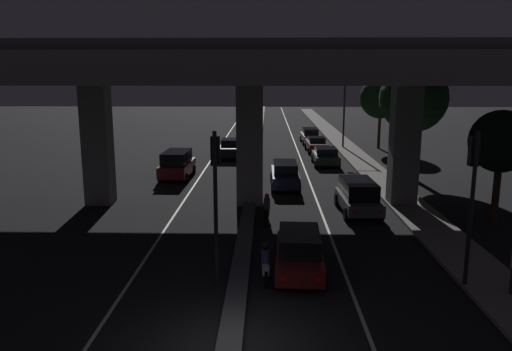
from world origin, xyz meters
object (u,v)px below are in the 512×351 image
object	(u,v)px
street_lamp	(340,104)
car_black_second_oncoming	(231,148)
traffic_light_left_of_median	(216,182)
motorcycle_white_filtering_near	(266,264)
car_dark_blue_third	(285,174)
car_white_sixth	(310,136)
car_dark_red_lead	(299,252)
car_dark_green_fourth	(326,156)
traffic_light_right_of_median	(472,183)
car_grey_second	(358,195)
car_dark_red_lead_oncoming	(177,164)
motorcycle_black_filtering_mid	(267,210)
car_dark_red_fifth	(316,144)

from	to	relation	value
street_lamp	car_black_second_oncoming	world-z (taller)	street_lamp
traffic_light_left_of_median	motorcycle_white_filtering_near	world-z (taller)	traffic_light_left_of_median
car_dark_blue_third	car_white_sixth	distance (m)	21.20
car_dark_red_lead	car_white_sixth	bearing A→B (deg)	-3.13
street_lamp	car_dark_green_fourth	xyz separation A→B (m)	(-2.37, -9.23, -3.63)
traffic_light_right_of_median	car_grey_second	bearing A→B (deg)	101.96
car_dark_red_lead	traffic_light_right_of_median	bearing A→B (deg)	-99.12
car_grey_second	car_dark_green_fourth	size ratio (longest dim) A/B	1.04
street_lamp	motorcycle_white_filtering_near	xyz separation A→B (m)	(-7.04, -32.13, -3.76)
street_lamp	car_dark_red_lead_oncoming	bearing A→B (deg)	-132.53
car_black_second_oncoming	motorcycle_black_filtering_mid	bearing A→B (deg)	9.17
car_black_second_oncoming	motorcycle_black_filtering_mid	world-z (taller)	car_black_second_oncoming
car_dark_blue_third	car_dark_green_fourth	size ratio (longest dim) A/B	1.10
car_dark_green_fourth	motorcycle_white_filtering_near	world-z (taller)	car_dark_green_fourth
street_lamp	car_dark_red_fifth	xyz separation A→B (m)	(-2.48, -2.46, -3.63)
traffic_light_left_of_median	car_dark_blue_third	size ratio (longest dim) A/B	1.13
car_grey_second	car_dark_red_fifth	bearing A→B (deg)	-0.81
car_dark_red_lead_oncoming	street_lamp	bearing A→B (deg)	138.87
car_white_sixth	car_dark_red_fifth	bearing A→B (deg)	179.72
car_dark_red_lead	car_dark_green_fourth	bearing A→B (deg)	-6.66
car_dark_green_fourth	car_white_sixth	bearing A→B (deg)	0.99
car_black_second_oncoming	traffic_light_right_of_median	bearing A→B (deg)	20.27
car_dark_blue_third	traffic_light_right_of_median	bearing A→B (deg)	-160.14
car_white_sixth	motorcycle_white_filtering_near	xyz separation A→B (m)	(-4.48, -35.63, -0.23)
motorcycle_black_filtering_mid	car_grey_second	bearing A→B (deg)	-65.77
car_dark_blue_third	motorcycle_black_filtering_mid	size ratio (longest dim) A/B	2.61
traffic_light_right_of_median	traffic_light_left_of_median	bearing A→B (deg)	180.00
car_dark_red_lead	motorcycle_black_filtering_mid	world-z (taller)	car_dark_red_lead
car_black_second_oncoming	car_dark_red_lead	bearing A→B (deg)	9.50
car_dark_red_lead	car_dark_blue_third	bearing A→B (deg)	2.42
car_white_sixth	car_black_second_oncoming	distance (m)	12.15
car_grey_second	car_dark_green_fourth	distance (m)	13.99
car_grey_second	car_white_sixth	distance (m)	26.72
traffic_light_right_of_median	car_dark_blue_third	world-z (taller)	traffic_light_right_of_median
street_lamp	car_dark_red_lead	distance (m)	32.15
car_dark_red_lead	car_grey_second	bearing A→B (deg)	-21.38
traffic_light_left_of_median	motorcycle_black_filtering_mid	size ratio (longest dim) A/B	2.94
car_white_sixth	car_dark_red_lead	bearing A→B (deg)	173.53
car_dark_green_fourth	car_dark_red_lead	bearing A→B (deg)	171.22
car_white_sixth	car_dark_red_lead_oncoming	bearing A→B (deg)	148.03
car_dark_red_lead	motorcycle_black_filtering_mid	distance (m)	6.42
traffic_light_left_of_median	car_black_second_oncoming	size ratio (longest dim) A/B	1.19
car_grey_second	car_dark_green_fourth	world-z (taller)	car_grey_second
traffic_light_right_of_median	car_white_sixth	world-z (taller)	traffic_light_right_of_median
car_grey_second	motorcycle_white_filtering_near	size ratio (longest dim) A/B	2.54
car_grey_second	car_dark_red_fifth	size ratio (longest dim) A/B	0.96
street_lamp	motorcycle_white_filtering_near	bearing A→B (deg)	-102.36
car_grey_second	motorcycle_white_filtering_near	world-z (taller)	car_grey_second
street_lamp	motorcycle_white_filtering_near	world-z (taller)	street_lamp
car_dark_blue_third	car_black_second_oncoming	distance (m)	12.22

